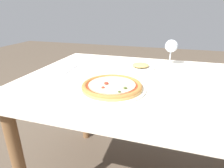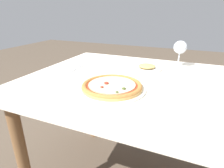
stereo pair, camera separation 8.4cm
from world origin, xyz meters
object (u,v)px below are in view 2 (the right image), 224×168
wine_glass_far_left (180,48)px  side_plate (147,67)px  pizza_plate (112,87)px  dining_table (156,99)px  fork (77,68)px

wine_glass_far_left → side_plate: size_ratio=0.94×
pizza_plate → wine_glass_far_left: 0.57m
dining_table → pizza_plate: 0.26m
dining_table → fork: bearing=174.2°
dining_table → wine_glass_far_left: bearing=79.0°
wine_glass_far_left → side_plate: 0.24m
fork → pizza_plate: bearing=-33.3°
dining_table → wine_glass_far_left: (0.07, 0.34, 0.21)m
side_plate → dining_table: bearing=-63.5°
dining_table → pizza_plate: bearing=-136.4°
fork → side_plate: size_ratio=0.96×
fork → wine_glass_far_left: 0.65m
dining_table → side_plate: bearing=116.5°
fork → wine_glass_far_left: (0.57, 0.29, 0.12)m
dining_table → wine_glass_far_left: 0.40m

